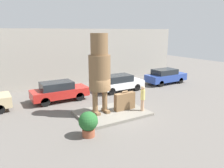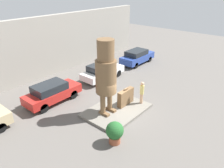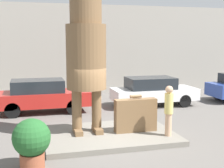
% 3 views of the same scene
% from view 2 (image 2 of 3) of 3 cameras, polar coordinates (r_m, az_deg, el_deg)
% --- Properties ---
extents(ground_plane, '(60.00, 60.00, 0.00)m').
position_cam_2_polar(ground_plane, '(15.92, 1.20, -7.12)').
color(ground_plane, '#605B56').
extents(pedestal, '(4.60, 3.23, 0.18)m').
position_cam_2_polar(pedestal, '(15.87, 1.20, -6.84)').
color(pedestal, slate).
rests_on(pedestal, ground_plane).
extents(building_backdrop, '(28.00, 0.60, 5.70)m').
position_cam_2_polar(building_backdrop, '(21.55, -18.97, 8.63)').
color(building_backdrop, gray).
rests_on(building_backdrop, ground_plane).
extents(statue_figure, '(1.40, 1.40, 5.18)m').
position_cam_2_polar(statue_figure, '(14.12, -1.59, 3.14)').
color(statue_figure, brown).
rests_on(statue_figure, pedestal).
extents(giant_suitcase, '(1.53, 0.36, 1.34)m').
position_cam_2_polar(giant_suitcase, '(16.15, 3.58, -3.44)').
color(giant_suitcase, brown).
rests_on(giant_suitcase, pedestal).
extents(tourist, '(0.30, 0.30, 1.75)m').
position_cam_2_polar(tourist, '(16.26, 7.82, -2.00)').
color(tourist, tan).
rests_on(tourist, pedestal).
extents(parked_car_red, '(4.43, 1.72, 1.60)m').
position_cam_2_polar(parked_car_red, '(17.27, -15.40, -2.11)').
color(parked_car_red, '#B2231E').
rests_on(parked_car_red, ground_plane).
extents(parked_car_white, '(4.44, 1.78, 1.53)m').
position_cam_2_polar(parked_car_white, '(20.75, -2.54, 3.40)').
color(parked_car_white, silver).
rests_on(parked_car_white, ground_plane).
extents(parked_car_blue, '(4.50, 1.77, 1.57)m').
position_cam_2_polar(parked_car_blue, '(25.01, 6.59, 7.16)').
color(parked_car_blue, '#284293').
rests_on(parked_car_blue, ground_plane).
extents(planter_pot, '(1.03, 1.03, 1.38)m').
position_cam_2_polar(planter_pot, '(12.70, 0.72, -12.38)').
color(planter_pot, brown).
rests_on(planter_pot, ground_plane).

